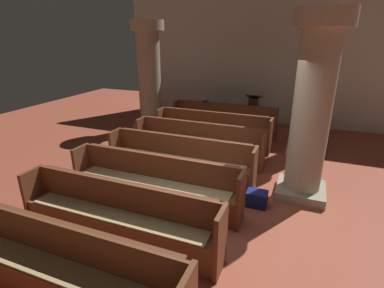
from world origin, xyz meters
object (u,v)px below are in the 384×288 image
pew_row_4 (154,181)px  kneeler_box_navy (257,199)px  lectern (252,113)px  hymn_book (205,101)px  pew_row_2 (198,141)px  pew_row_5 (117,214)px  pew_row_3 (179,158)px  pew_row_6 (59,266)px  pillar_far_side (149,75)px  pillar_aisle_rear (312,107)px  pew_row_1 (212,129)px  pillar_aisle_side (314,86)px  pew_row_0 (224,119)px

pew_row_4 → kneeler_box_navy: (1.70, 0.65, -0.35)m
lectern → hymn_book: bearing=-144.3°
pew_row_2 → pew_row_5: size_ratio=1.00×
pew_row_3 → lectern: size_ratio=2.90×
pew_row_6 → kneeler_box_navy: pew_row_6 is taller
pew_row_2 → pillar_far_side: size_ratio=0.96×
pew_row_5 → hymn_book: hymn_book is taller
pew_row_4 → pillar_aisle_rear: pillar_aisle_rear is taller
pillar_aisle_rear → pew_row_2: bearing=160.6°
pew_row_3 → pillar_aisle_rear: pillar_aisle_rear is taller
pew_row_1 → pew_row_5: 4.38m
pew_row_1 → pew_row_5: same height
pillar_aisle_rear → kneeler_box_navy: 1.86m
pew_row_4 → pillar_aisle_side: size_ratio=0.96×
pew_row_4 → pillar_aisle_side: (2.41, 3.74, 1.23)m
pew_row_3 → lectern: (0.66, 4.42, -0.03)m
pillar_far_side → pew_row_4: bearing=-60.3°
pew_row_5 → pew_row_6: size_ratio=1.00×
pillar_far_side → hymn_book: size_ratio=15.01×
pew_row_5 → pillar_aisle_side: (2.41, 4.84, 1.23)m
pew_row_1 → pew_row_3: size_ratio=1.00×
pillar_aisle_side → pillar_far_side: 4.78m
pew_row_6 → lectern: (0.66, 7.70, -0.03)m
pew_row_6 → kneeler_box_navy: 3.33m
hymn_book → pew_row_4: bearing=-81.8°
pew_row_1 → pillar_aisle_side: size_ratio=0.96×
pew_row_3 → lectern: lectern is taller
pew_row_2 → pillar_far_side: (-2.36, 1.95, 1.23)m
pew_row_0 → pillar_aisle_side: (2.41, -0.63, 1.23)m
pew_row_2 → pillar_aisle_rear: pillar_aisle_rear is taller
pew_row_1 → lectern: bearing=73.5°
pew_row_1 → pillar_far_side: (-2.36, 0.85, 1.23)m
hymn_book → kneeler_box_navy: bearing=-58.9°
pew_row_2 → pillar_aisle_side: size_ratio=0.96×
pew_row_2 → pew_row_3: (0.00, -1.09, 0.00)m
pew_row_2 → pew_row_6: (0.00, -4.38, 0.00)m
pillar_aisle_side → pillar_aisle_rear: size_ratio=1.00×
pew_row_3 → pillar_far_side: bearing=127.8°
pillar_aisle_side → pew_row_4: bearing=-122.7°
pew_row_4 → hymn_book: 4.64m
pew_row_3 → pew_row_4: size_ratio=1.00×
pew_row_4 → pillar_aisle_side: bearing=57.3°
pew_row_3 → kneeler_box_navy: pew_row_3 is taller
pillar_aisle_rear → pew_row_1: bearing=141.1°
pew_row_6 → pillar_far_side: pillar_far_side is taller
pew_row_2 → kneeler_box_navy: pew_row_2 is taller
pew_row_6 → hymn_book: hymn_book is taller
pew_row_5 → pew_row_3: bearing=90.0°
pillar_aisle_side → pew_row_0: bearing=165.2°
pew_row_1 → kneeler_box_navy: 3.15m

